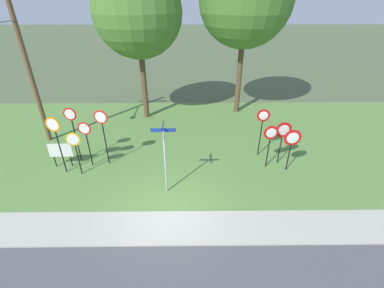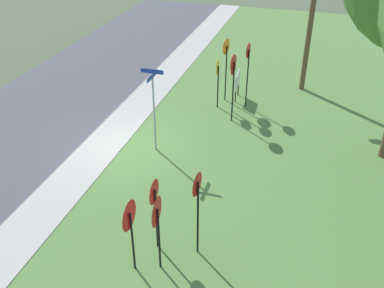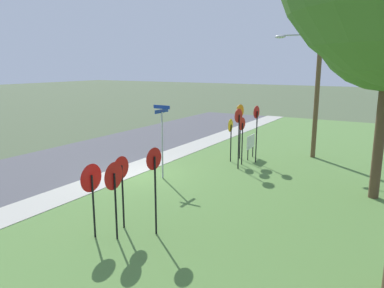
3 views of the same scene
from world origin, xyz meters
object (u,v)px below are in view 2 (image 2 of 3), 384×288
object	(u,v)px
stop_sign_near_left	(248,63)
street_name_post	(154,104)
stop_sign_far_center	(226,57)
yield_sign_near_right	(129,221)
yield_sign_near_left	(157,218)
stop_sign_far_left	(218,74)
stop_sign_far_right	(233,76)
yield_sign_far_right	(154,199)
yield_sign_far_left	(197,196)
notice_board	(237,82)
stop_sign_near_right	(233,74)

from	to	relation	value
stop_sign_near_left	street_name_post	bearing A→B (deg)	-23.69
stop_sign_far_center	yield_sign_near_right	size ratio (longest dim) A/B	1.32
stop_sign_near_left	yield_sign_near_left	world-z (taller)	stop_sign_near_left
stop_sign_far_left	stop_sign_far_center	world-z (taller)	stop_sign_far_center
yield_sign_near_left	stop_sign_far_right	bearing A→B (deg)	177.60
stop_sign_far_left	street_name_post	xyz separation A→B (m)	(4.10, -1.31, 0.31)
yield_sign_far_right	street_name_post	bearing A→B (deg)	-159.66
yield_sign_near_right	stop_sign_near_left	bearing A→B (deg)	174.60
yield_sign_near_left	stop_sign_near_left	bearing A→B (deg)	174.94
yield_sign_near_left	yield_sign_far_left	xyz separation A→B (m)	(-0.81, 0.78, 0.24)
street_name_post	notice_board	distance (m)	5.65
stop_sign_far_center	street_name_post	bearing A→B (deg)	-7.11
yield_sign_near_left	yield_sign_near_right	xyz separation A→B (m)	(0.23, -0.62, -0.07)
stop_sign_near_left	yield_sign_far_right	xyz separation A→B (m)	(9.28, -0.67, -0.39)
yield_sign_near_right	street_name_post	xyz separation A→B (m)	(-5.63, -1.53, 0.28)
stop_sign_near_right	yield_sign_near_left	xyz separation A→B (m)	(8.45, -0.04, -0.39)
stop_sign_far_center	yield_sign_far_right	size ratio (longest dim) A/B	1.28
yield_sign_far_left	street_name_post	world-z (taller)	street_name_post
street_name_post	stop_sign_near_left	bearing A→B (deg)	151.19
stop_sign_far_center	yield_sign_far_left	bearing A→B (deg)	18.36
stop_sign_near_right	stop_sign_far_right	distance (m)	0.88
stop_sign_far_right	yield_sign_near_left	world-z (taller)	stop_sign_far_right
yield_sign_far_left	yield_sign_far_right	distance (m)	1.14
stop_sign_far_left	yield_sign_near_right	bearing A→B (deg)	-3.39
stop_sign_near_left	yield_sign_near_right	world-z (taller)	stop_sign_near_left
stop_sign_far_left	stop_sign_far_right	distance (m)	0.78
yield_sign_far_right	street_name_post	distance (m)	5.07
stop_sign_near_right	notice_board	size ratio (longest dim) A/B	2.28
yield_sign_far_right	notice_board	xyz separation A→B (m)	(-9.92, 0.16, -0.80)
stop_sign_near_left	stop_sign_far_left	size ratio (longest dim) A/B	1.31
stop_sign_far_center	stop_sign_far_right	size ratio (longest dim) A/B	1.21
yield_sign_near_right	yield_sign_far_left	xyz separation A→B (m)	(-1.04, 1.40, 0.31)
yield_sign_near_left	yield_sign_near_right	world-z (taller)	yield_sign_near_left
stop_sign_far_center	yield_sign_near_right	world-z (taller)	stop_sign_far_center
stop_sign_near_left	stop_sign_far_left	bearing A→B (deg)	-64.01
stop_sign_far_left	street_name_post	size ratio (longest dim) A/B	0.69
stop_sign_far_left	notice_board	world-z (taller)	stop_sign_far_left
stop_sign_far_left	yield_sign_near_right	xyz separation A→B (m)	(9.74, 0.22, 0.03)
stop_sign_far_center	yield_sign_near_left	size ratio (longest dim) A/B	1.27
stop_sign_near_left	yield_sign_near_left	distance (m)	9.97
yield_sign_far_left	notice_board	distance (m)	9.89
stop_sign_near_right	yield_sign_near_left	bearing A→B (deg)	7.22
yield_sign_near_left	notice_board	bearing A→B (deg)	177.83
yield_sign_near_right	yield_sign_far_left	size ratio (longest dim) A/B	0.84
stop_sign_near_left	stop_sign_far_right	world-z (taller)	stop_sign_near_left
yield_sign_far_right	street_name_post	xyz separation A→B (m)	(-4.73, -1.83, 0.24)
stop_sign_far_center	street_name_post	xyz separation A→B (m)	(4.89, -1.47, -0.18)
stop_sign_far_left	street_name_post	distance (m)	4.32
stop_sign_far_right	street_name_post	xyz separation A→B (m)	(3.83, -2.04, 0.20)
stop_sign_far_left	stop_sign_near_right	bearing A→B (deg)	35.01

